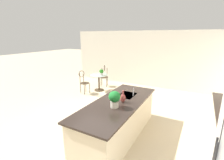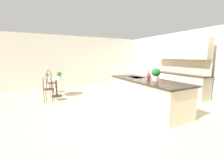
{
  "view_description": "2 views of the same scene",
  "coord_description": "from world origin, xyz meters",
  "px_view_note": "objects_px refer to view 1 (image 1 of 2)",
  "views": [
    {
      "loc": [
        3.57,
        2.49,
        2.47
      ],
      "look_at": [
        -1.49,
        -0.3,
        0.89
      ],
      "focal_mm": 26.21,
      "sensor_mm": 36.0,
      "label": 1
    },
    {
      "loc": [
        3.83,
        -2.18,
        1.63
      ],
      "look_at": [
        -0.71,
        0.15,
        0.81
      ],
      "focal_mm": 23.67,
      "sensor_mm": 36.0,
      "label": 2
    }
  ],
  "objects_px": {
    "chair_near_window": "(84,81)",
    "potted_plant_counter_near": "(115,98)",
    "chair_by_island": "(104,75)",
    "potted_plant_on_table": "(101,72)",
    "vase_on_counter": "(123,98)",
    "bistro_table": "(99,81)"
  },
  "relations": [
    {
      "from": "chair_near_window",
      "to": "potted_plant_counter_near",
      "type": "height_order",
      "value": "potted_plant_counter_near"
    },
    {
      "from": "chair_near_window",
      "to": "chair_by_island",
      "type": "height_order",
      "value": "same"
    },
    {
      "from": "chair_near_window",
      "to": "potted_plant_on_table",
      "type": "height_order",
      "value": "chair_near_window"
    },
    {
      "from": "chair_near_window",
      "to": "vase_on_counter",
      "type": "bearing_deg",
      "value": 54.11
    },
    {
      "from": "chair_by_island",
      "to": "potted_plant_on_table",
      "type": "height_order",
      "value": "chair_by_island"
    },
    {
      "from": "chair_by_island",
      "to": "potted_plant_counter_near",
      "type": "bearing_deg",
      "value": 34.3
    },
    {
      "from": "chair_near_window",
      "to": "chair_by_island",
      "type": "xyz_separation_m",
      "value": [
        -1.42,
        0.18,
        0.0
      ]
    },
    {
      "from": "potted_plant_on_table",
      "to": "chair_near_window",
      "type": "bearing_deg",
      "value": -35.43
    },
    {
      "from": "bistro_table",
      "to": "chair_by_island",
      "type": "bearing_deg",
      "value": -167.48
    },
    {
      "from": "chair_by_island",
      "to": "potted_plant_on_table",
      "type": "xyz_separation_m",
      "value": [
        0.74,
        0.3,
        0.32
      ]
    },
    {
      "from": "bistro_table",
      "to": "potted_plant_counter_near",
      "type": "xyz_separation_m",
      "value": [
        3.07,
        2.43,
        0.69
      ]
    },
    {
      "from": "bistro_table",
      "to": "potted_plant_counter_near",
      "type": "distance_m",
      "value": 3.97
    },
    {
      "from": "bistro_table",
      "to": "potted_plant_counter_near",
      "type": "relative_size",
      "value": 2.14
    },
    {
      "from": "chair_near_window",
      "to": "chair_by_island",
      "type": "relative_size",
      "value": 1.0
    },
    {
      "from": "chair_by_island",
      "to": "potted_plant_counter_near",
      "type": "xyz_separation_m",
      "value": [
        3.81,
        2.6,
        0.56
      ]
    },
    {
      "from": "bistro_table",
      "to": "chair_near_window",
      "type": "xyz_separation_m",
      "value": [
        0.68,
        -0.35,
        0.13
      ]
    },
    {
      "from": "chair_by_island",
      "to": "vase_on_counter",
      "type": "xyz_separation_m",
      "value": [
        3.46,
        2.64,
        0.46
      ]
    },
    {
      "from": "bistro_table",
      "to": "chair_near_window",
      "type": "relative_size",
      "value": 0.77
    },
    {
      "from": "bistro_table",
      "to": "vase_on_counter",
      "type": "xyz_separation_m",
      "value": [
        2.72,
        2.47,
        0.58
      ]
    },
    {
      "from": "bistro_table",
      "to": "vase_on_counter",
      "type": "relative_size",
      "value": 2.78
    },
    {
      "from": "chair_near_window",
      "to": "potted_plant_on_table",
      "type": "relative_size",
      "value": 3.9
    },
    {
      "from": "vase_on_counter",
      "to": "potted_plant_counter_near",
      "type": "bearing_deg",
      "value": -6.68
    }
  ]
}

